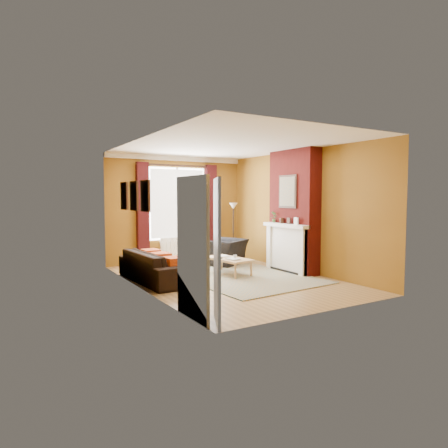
% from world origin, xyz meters
% --- Properties ---
extents(ground, '(5.50, 5.50, 0.00)m').
position_xyz_m(ground, '(0.00, 0.00, 0.00)').
color(ground, olive).
rests_on(ground, ground).
extents(room_walls, '(3.82, 5.54, 2.83)m').
position_xyz_m(room_walls, '(0.63, 0.28, 1.38)').
color(room_walls, brown).
rests_on(room_walls, ground).
extents(striped_rug, '(2.71, 3.59, 0.02)m').
position_xyz_m(striped_rug, '(0.35, 0.15, 0.01)').
color(striped_rug, '#306286').
rests_on(striped_rug, ground).
extents(sofa, '(0.94, 2.17, 0.62)m').
position_xyz_m(sofa, '(-1.42, 0.60, 0.31)').
color(sofa, black).
rests_on(sofa, ground).
extents(armchair, '(1.31, 1.26, 0.65)m').
position_xyz_m(armchair, '(0.81, 1.56, 0.33)').
color(armchair, black).
rests_on(armchair, ground).
extents(coffee_table, '(0.73, 1.20, 0.38)m').
position_xyz_m(coffee_table, '(0.21, 0.43, 0.34)').
color(coffee_table, tan).
rests_on(coffee_table, ground).
extents(wicker_stool, '(0.40, 0.40, 0.39)m').
position_xyz_m(wicker_stool, '(0.29, 2.05, 0.19)').
color(wicker_stool, '#A07A45').
rests_on(wicker_stool, ground).
extents(floor_lamp, '(0.24, 0.24, 1.56)m').
position_xyz_m(floor_lamp, '(1.39, 2.11, 1.23)').
color(floor_lamp, black).
rests_on(floor_lamp, ground).
extents(book_a, '(0.26, 0.32, 0.03)m').
position_xyz_m(book_a, '(0.07, 0.15, 0.39)').
color(book_a, '#999999').
rests_on(book_a, coffee_table).
extents(book_b, '(0.24, 0.29, 0.02)m').
position_xyz_m(book_b, '(0.14, 0.67, 0.39)').
color(book_b, '#999999').
rests_on(book_b, coffee_table).
extents(mug, '(0.11, 0.11, 0.08)m').
position_xyz_m(mug, '(0.28, 0.25, 0.42)').
color(mug, '#999999').
rests_on(mug, coffee_table).
extents(tv_remote, '(0.10, 0.17, 0.02)m').
position_xyz_m(tv_remote, '(0.00, 0.46, 0.39)').
color(tv_remote, '#28282B').
rests_on(tv_remote, coffee_table).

